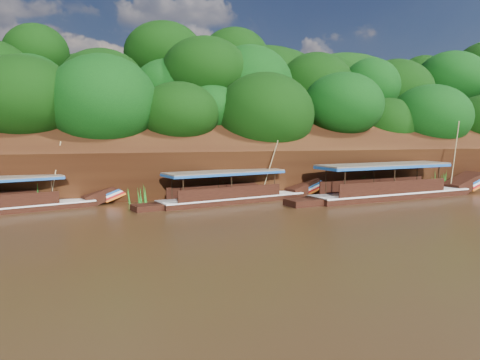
% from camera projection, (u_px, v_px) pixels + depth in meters
% --- Properties ---
extents(ground, '(160.00, 160.00, 0.00)m').
position_uv_depth(ground, '(257.00, 222.00, 27.10)').
color(ground, black).
rests_on(ground, ground).
extents(riverbank, '(120.00, 30.06, 19.40)m').
position_uv_depth(riverbank, '(189.00, 164.00, 48.61)').
color(riverbank, black).
rests_on(riverbank, ground).
extents(boat_0, '(17.09, 5.09, 6.57)m').
position_uv_depth(boat_0, '(401.00, 190.00, 37.03)').
color(boat_0, black).
rests_on(boat_0, ground).
extents(boat_1, '(13.68, 5.43, 5.01)m').
position_uv_depth(boat_1, '(241.00, 195.00, 34.93)').
color(boat_1, black).
rests_on(boat_1, ground).
extents(boat_2, '(14.47, 6.65, 4.99)m').
position_uv_depth(boat_2, '(8.00, 204.00, 30.41)').
color(boat_2, black).
rests_on(boat_2, ground).
extents(reeds, '(49.21, 2.55, 2.20)m').
position_uv_depth(reeds, '(181.00, 189.00, 35.28)').
color(reeds, '#20721C').
rests_on(reeds, ground).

